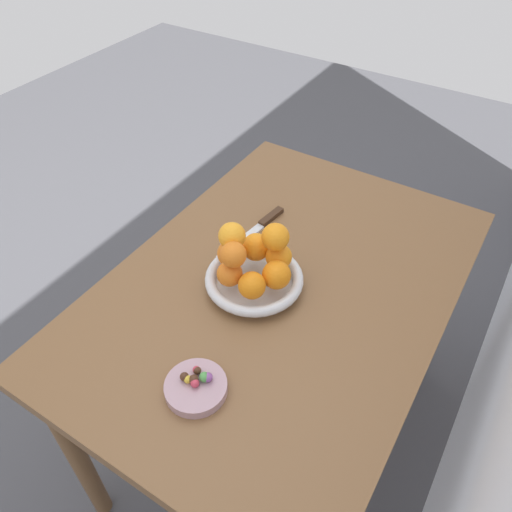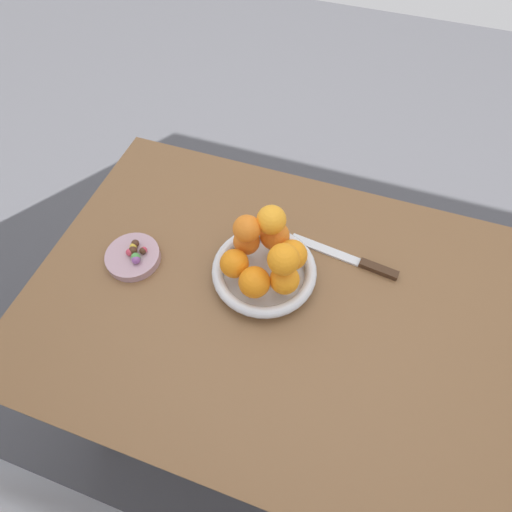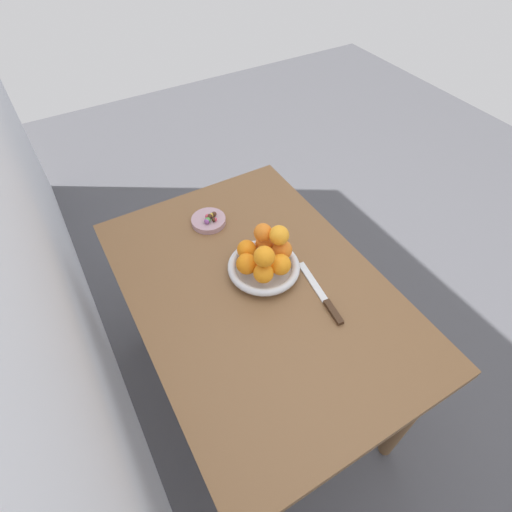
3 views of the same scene
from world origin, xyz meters
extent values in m
plane|color=#4C4C51|center=(0.00, 0.00, 0.00)|extent=(6.00, 6.00, 0.00)
cube|color=brown|center=(0.00, 0.00, 0.72)|extent=(1.10, 0.76, 0.04)
cylinder|color=brown|center=(-0.49, -0.32, 0.35)|extent=(0.05, 0.05, 0.70)
cylinder|color=brown|center=(0.49, -0.32, 0.35)|extent=(0.05, 0.05, 0.70)
cylinder|color=brown|center=(0.49, 0.32, 0.35)|extent=(0.05, 0.05, 0.70)
cylinder|color=silver|center=(0.05, -0.05, 0.75)|extent=(0.19, 0.19, 0.01)
torus|color=silver|center=(0.05, -0.05, 0.77)|extent=(0.23, 0.23, 0.03)
cylinder|color=#B28C99|center=(0.35, 0.01, 0.75)|extent=(0.13, 0.13, 0.02)
sphere|color=orange|center=(0.10, -0.08, 0.81)|extent=(0.06, 0.06, 0.06)
sphere|color=orange|center=(0.10, -0.02, 0.81)|extent=(0.06, 0.06, 0.06)
sphere|color=orange|center=(0.05, 0.01, 0.81)|extent=(0.07, 0.07, 0.07)
sphere|color=orange|center=(-0.01, -0.02, 0.81)|extent=(0.06, 0.06, 0.06)
sphere|color=orange|center=(-0.01, -0.08, 0.81)|extent=(0.07, 0.07, 0.07)
sphere|color=orange|center=(0.04, -0.12, 0.81)|extent=(0.07, 0.07, 0.07)
sphere|color=orange|center=(0.05, -0.11, 0.88)|extent=(0.06, 0.06, 0.06)
sphere|color=orange|center=(0.09, -0.07, 0.87)|extent=(0.06, 0.06, 0.06)
sphere|color=orange|center=(0.00, -0.02, 0.88)|extent=(0.06, 0.06, 0.06)
sphere|color=#8C4C99|center=(0.33, 0.02, 0.77)|extent=(0.02, 0.02, 0.02)
sphere|color=#472819|center=(0.33, -0.01, 0.77)|extent=(0.02, 0.02, 0.02)
sphere|color=#C6384C|center=(0.35, 0.01, 0.77)|extent=(0.02, 0.02, 0.02)
sphere|color=#C6384C|center=(0.33, -0.01, 0.77)|extent=(0.02, 0.02, 0.02)
sphere|color=#4C9947|center=(0.33, 0.01, 0.77)|extent=(0.02, 0.02, 0.02)
sphere|color=#472819|center=(0.35, 0.00, 0.77)|extent=(0.02, 0.02, 0.02)
sphere|color=#472819|center=(0.35, -0.02, 0.77)|extent=(0.02, 0.02, 0.02)
sphere|color=gold|center=(0.35, -0.01, 0.77)|extent=(0.02, 0.02, 0.02)
cube|color=#3F2819|center=(-0.20, -0.15, 0.75)|extent=(0.09, 0.03, 0.01)
cube|color=silver|center=(-0.07, -0.16, 0.74)|extent=(0.17, 0.04, 0.01)
camera|label=1|loc=(0.75, 0.39, 1.61)|focal=35.00mm
camera|label=2|loc=(-0.08, 0.39, 1.53)|focal=28.00mm
camera|label=3|loc=(-0.67, 0.39, 1.75)|focal=28.00mm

